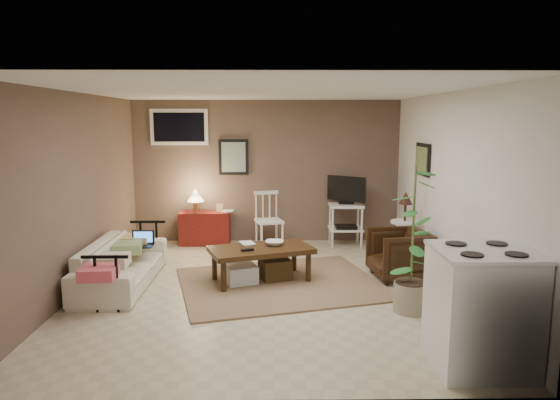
{
  "coord_description": "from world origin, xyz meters",
  "views": [
    {
      "loc": [
        0.12,
        -5.94,
        2.07
      ],
      "look_at": [
        0.2,
        0.35,
        1.06
      ],
      "focal_mm": 32.0,
      "sensor_mm": 36.0,
      "label": 1
    }
  ],
  "objects_px": {
    "coffee_table": "(260,262)",
    "red_console": "(204,225)",
    "potted_plant": "(413,234)",
    "tv_stand": "(346,209)",
    "armchair": "(399,252)",
    "spindle_chair": "(269,221)",
    "side_table": "(405,220)",
    "stove": "(481,308)",
    "sofa": "(122,256)"
  },
  "relations": [
    {
      "from": "potted_plant",
      "to": "stove",
      "type": "bearing_deg",
      "value": -78.84
    },
    {
      "from": "stove",
      "to": "armchair",
      "type": "bearing_deg",
      "value": 91.96
    },
    {
      "from": "coffee_table",
      "to": "tv_stand",
      "type": "bearing_deg",
      "value": 54.36
    },
    {
      "from": "spindle_chair",
      "to": "armchair",
      "type": "height_order",
      "value": "spindle_chair"
    },
    {
      "from": "side_table",
      "to": "stove",
      "type": "distance_m",
      "value": 3.01
    },
    {
      "from": "coffee_table",
      "to": "red_console",
      "type": "height_order",
      "value": "red_console"
    },
    {
      "from": "coffee_table",
      "to": "tv_stand",
      "type": "relative_size",
      "value": 1.23
    },
    {
      "from": "spindle_chair",
      "to": "stove",
      "type": "distance_m",
      "value": 4.48
    },
    {
      "from": "red_console",
      "to": "armchair",
      "type": "xyz_separation_m",
      "value": [
        2.82,
        -1.86,
        0.03
      ]
    },
    {
      "from": "coffee_table",
      "to": "red_console",
      "type": "xyz_separation_m",
      "value": [
        -0.99,
        2.01,
        0.06
      ]
    },
    {
      "from": "sofa",
      "to": "red_console",
      "type": "height_order",
      "value": "red_console"
    },
    {
      "from": "red_console",
      "to": "armchair",
      "type": "relative_size",
      "value": 1.34
    },
    {
      "from": "tv_stand",
      "to": "side_table",
      "type": "bearing_deg",
      "value": -59.63
    },
    {
      "from": "red_console",
      "to": "spindle_chair",
      "type": "xyz_separation_m",
      "value": [
        1.09,
        -0.15,
        0.09
      ]
    },
    {
      "from": "tv_stand",
      "to": "armchair",
      "type": "bearing_deg",
      "value": -75.58
    },
    {
      "from": "tv_stand",
      "to": "side_table",
      "type": "distance_m",
      "value": 1.34
    },
    {
      "from": "sofa",
      "to": "side_table",
      "type": "distance_m",
      "value": 3.89
    },
    {
      "from": "coffee_table",
      "to": "stove",
      "type": "xyz_separation_m",
      "value": [
        1.9,
        -2.25,
        0.24
      ]
    },
    {
      "from": "red_console",
      "to": "stove",
      "type": "height_order",
      "value": "stove"
    },
    {
      "from": "red_console",
      "to": "side_table",
      "type": "bearing_deg",
      "value": -22.36
    },
    {
      "from": "armchair",
      "to": "sofa",
      "type": "bearing_deg",
      "value": -94.72
    },
    {
      "from": "stove",
      "to": "side_table",
      "type": "bearing_deg",
      "value": 87.32
    },
    {
      "from": "spindle_chair",
      "to": "side_table",
      "type": "xyz_separation_m",
      "value": [
        1.95,
        -1.1,
        0.24
      ]
    },
    {
      "from": "tv_stand",
      "to": "sofa",
      "type": "bearing_deg",
      "value": -147.64
    },
    {
      "from": "coffee_table",
      "to": "stove",
      "type": "relative_size",
      "value": 1.38
    },
    {
      "from": "sofa",
      "to": "spindle_chair",
      "type": "bearing_deg",
      "value": -43.84
    },
    {
      "from": "armchair",
      "to": "red_console",
      "type": "bearing_deg",
      "value": -131.6
    },
    {
      "from": "armchair",
      "to": "stove",
      "type": "bearing_deg",
      "value": -6.22
    },
    {
      "from": "sofa",
      "to": "side_table",
      "type": "bearing_deg",
      "value": -77.74
    },
    {
      "from": "side_table",
      "to": "tv_stand",
      "type": "bearing_deg",
      "value": 120.37
    },
    {
      "from": "tv_stand",
      "to": "potted_plant",
      "type": "xyz_separation_m",
      "value": [
        0.29,
        -2.92,
        0.25
      ]
    },
    {
      "from": "coffee_table",
      "to": "spindle_chair",
      "type": "bearing_deg",
      "value": 87.12
    },
    {
      "from": "armchair",
      "to": "potted_plant",
      "type": "distance_m",
      "value": 1.28
    },
    {
      "from": "sofa",
      "to": "tv_stand",
      "type": "distance_m",
      "value": 3.7
    },
    {
      "from": "spindle_chair",
      "to": "side_table",
      "type": "relative_size",
      "value": 0.85
    },
    {
      "from": "armchair",
      "to": "potted_plant",
      "type": "xyz_separation_m",
      "value": [
        -0.16,
        -1.16,
        0.5
      ]
    },
    {
      "from": "side_table",
      "to": "armchair",
      "type": "relative_size",
      "value": 1.49
    },
    {
      "from": "coffee_table",
      "to": "potted_plant",
      "type": "xyz_separation_m",
      "value": [
        1.66,
        -1.01,
        0.59
      ]
    },
    {
      "from": "sofa",
      "to": "potted_plant",
      "type": "relative_size",
      "value": 1.17
    },
    {
      "from": "sofa",
      "to": "spindle_chair",
      "type": "relative_size",
      "value": 2.1
    },
    {
      "from": "tv_stand",
      "to": "potted_plant",
      "type": "distance_m",
      "value": 2.95
    },
    {
      "from": "sofa",
      "to": "armchair",
      "type": "height_order",
      "value": "sofa"
    },
    {
      "from": "spindle_chair",
      "to": "side_table",
      "type": "bearing_deg",
      "value": -29.32
    },
    {
      "from": "coffee_table",
      "to": "red_console",
      "type": "relative_size",
      "value": 1.49
    },
    {
      "from": "red_console",
      "to": "potted_plant",
      "type": "height_order",
      "value": "potted_plant"
    },
    {
      "from": "side_table",
      "to": "spindle_chair",
      "type": "bearing_deg",
      "value": 150.68
    },
    {
      "from": "armchair",
      "to": "potted_plant",
      "type": "bearing_deg",
      "value": -16.06
    },
    {
      "from": "coffee_table",
      "to": "armchair",
      "type": "relative_size",
      "value": 2.0
    },
    {
      "from": "sofa",
      "to": "spindle_chair",
      "type": "xyz_separation_m",
      "value": [
        1.84,
        1.92,
        0.05
      ]
    },
    {
      "from": "spindle_chair",
      "to": "potted_plant",
      "type": "bearing_deg",
      "value": -61.36
    }
  ]
}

